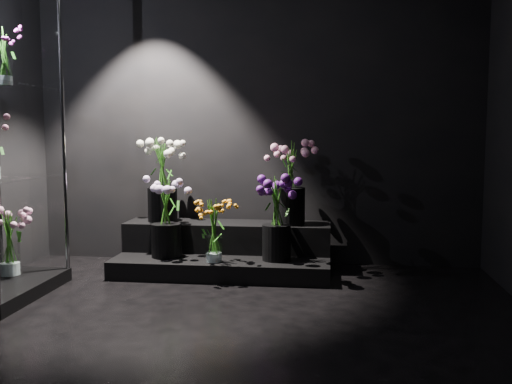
# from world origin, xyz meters

# --- Properties ---
(floor) EXTENTS (4.00, 4.00, 0.00)m
(floor) POSITION_xyz_m (0.00, 0.00, 0.00)
(floor) COLOR black
(floor) RESTS_ON ground
(wall_back) EXTENTS (4.00, 0.00, 4.00)m
(wall_back) POSITION_xyz_m (0.00, 2.00, 1.40)
(wall_back) COLOR black
(wall_back) RESTS_ON floor
(wall_front) EXTENTS (4.00, 0.00, 4.00)m
(wall_front) POSITION_xyz_m (0.00, -2.00, 1.40)
(wall_front) COLOR black
(wall_front) RESTS_ON floor
(display_riser) EXTENTS (1.79, 0.80, 0.40)m
(display_riser) POSITION_xyz_m (-0.21, 1.64, 0.16)
(display_riser) COLOR black
(display_riser) RESTS_ON floor
(bouquet_orange_bells) EXTENTS (0.32, 0.32, 0.50)m
(bouquet_orange_bells) POSITION_xyz_m (-0.24, 1.30, 0.41)
(bouquet_orange_bells) COLOR white
(bouquet_orange_bells) RESTS_ON display_riser
(bouquet_lilac) EXTENTS (0.49, 0.49, 0.67)m
(bouquet_lilac) POSITION_xyz_m (-0.67, 1.43, 0.53)
(bouquet_lilac) COLOR black
(bouquet_lilac) RESTS_ON display_riser
(bouquet_purple) EXTENTS (0.45, 0.45, 0.67)m
(bouquet_purple) POSITION_xyz_m (0.25, 1.42, 0.53)
(bouquet_purple) COLOR black
(bouquet_purple) RESTS_ON display_riser
(bouquet_cream_roses) EXTENTS (0.42, 0.42, 0.76)m
(bouquet_cream_roses) POSITION_xyz_m (-0.79, 1.75, 0.83)
(bouquet_cream_roses) COLOR black
(bouquet_cream_roses) RESTS_ON display_riser
(bouquet_pink_roses) EXTENTS (0.47, 0.47, 0.70)m
(bouquet_pink_roses) POSITION_xyz_m (0.35, 1.72, 0.80)
(bouquet_pink_roses) COLOR black
(bouquet_pink_roses) RESTS_ON display_riser
(bouquet_case_magenta) EXTENTS (0.25, 0.25, 0.40)m
(bouquet_case_magenta) POSITION_xyz_m (-1.65, 0.77, 1.73)
(bouquet_case_magenta) COLOR white
(bouquet_case_magenta) RESTS_ON display_case
(bouquet_case_base_pink) EXTENTS (0.37, 0.37, 0.51)m
(bouquet_case_base_pink) POSITION_xyz_m (-1.73, 0.86, 0.37)
(bouquet_case_base_pink) COLOR white
(bouquet_case_base_pink) RESTS_ON display_case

